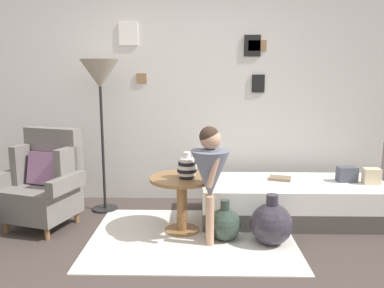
{
  "coord_description": "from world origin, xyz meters",
  "views": [
    {
      "loc": [
        0.22,
        -2.64,
        1.5
      ],
      "look_at": [
        0.15,
        0.95,
        0.85
      ],
      "focal_mm": 36.09,
      "sensor_mm": 36.0,
      "label": 1
    }
  ],
  "objects_px": {
    "book_on_daybed": "(280,178)",
    "person_child": "(210,171)",
    "demijohn_far": "(271,224)",
    "armchair": "(45,183)",
    "daybed": "(293,200)",
    "demijohn_near": "(225,224)",
    "vase_striped": "(187,168)",
    "side_table": "(182,192)",
    "floor_lamp": "(100,80)"
  },
  "relations": [
    {
      "from": "demijohn_near",
      "to": "book_on_daybed",
      "type": "bearing_deg",
      "value": 45.33
    },
    {
      "from": "armchair",
      "to": "demijohn_near",
      "type": "height_order",
      "value": "armchair"
    },
    {
      "from": "daybed",
      "to": "demijohn_far",
      "type": "distance_m",
      "value": 0.71
    },
    {
      "from": "book_on_daybed",
      "to": "side_table",
      "type": "bearing_deg",
      "value": -156.82
    },
    {
      "from": "book_on_daybed",
      "to": "demijohn_near",
      "type": "bearing_deg",
      "value": -134.67
    },
    {
      "from": "side_table",
      "to": "book_on_daybed",
      "type": "relative_size",
      "value": 2.75
    },
    {
      "from": "person_child",
      "to": "demijohn_far",
      "type": "relative_size",
      "value": 2.31
    },
    {
      "from": "demijohn_far",
      "to": "person_child",
      "type": "bearing_deg",
      "value": 179.53
    },
    {
      "from": "side_table",
      "to": "vase_striped",
      "type": "height_order",
      "value": "vase_striped"
    },
    {
      "from": "person_child",
      "to": "demijohn_far",
      "type": "height_order",
      "value": "person_child"
    },
    {
      "from": "daybed",
      "to": "person_child",
      "type": "relative_size",
      "value": 1.79
    },
    {
      "from": "person_child",
      "to": "book_on_daybed",
      "type": "height_order",
      "value": "person_child"
    },
    {
      "from": "armchair",
      "to": "vase_striped",
      "type": "bearing_deg",
      "value": -6.5
    },
    {
      "from": "daybed",
      "to": "demijohn_near",
      "type": "bearing_deg",
      "value": -144.02
    },
    {
      "from": "book_on_daybed",
      "to": "person_child",
      "type": "bearing_deg",
      "value": -137.21
    },
    {
      "from": "floor_lamp",
      "to": "demijohn_far",
      "type": "bearing_deg",
      "value": -26.9
    },
    {
      "from": "book_on_daybed",
      "to": "floor_lamp",
      "type": "bearing_deg",
      "value": 175.42
    },
    {
      "from": "side_table",
      "to": "demijohn_far",
      "type": "distance_m",
      "value": 0.88
    },
    {
      "from": "side_table",
      "to": "demijohn_near",
      "type": "distance_m",
      "value": 0.5
    },
    {
      "from": "armchair",
      "to": "daybed",
      "type": "relative_size",
      "value": 0.51
    },
    {
      "from": "armchair",
      "to": "floor_lamp",
      "type": "relative_size",
      "value": 0.59
    },
    {
      "from": "vase_striped",
      "to": "demijohn_far",
      "type": "height_order",
      "value": "vase_striped"
    },
    {
      "from": "vase_striped",
      "to": "demijohn_near",
      "type": "relative_size",
      "value": 0.65
    },
    {
      "from": "vase_striped",
      "to": "person_child",
      "type": "xyz_separation_m",
      "value": [
        0.21,
        -0.24,
        0.03
      ]
    },
    {
      "from": "person_child",
      "to": "vase_striped",
      "type": "bearing_deg",
      "value": 131.38
    },
    {
      "from": "armchair",
      "to": "demijohn_far",
      "type": "xyz_separation_m",
      "value": [
        2.18,
        -0.41,
        -0.25
      ]
    },
    {
      "from": "floor_lamp",
      "to": "person_child",
      "type": "xyz_separation_m",
      "value": [
        1.15,
        -0.86,
        -0.77
      ]
    },
    {
      "from": "person_child",
      "to": "book_on_daybed",
      "type": "xyz_separation_m",
      "value": [
        0.76,
        0.7,
        -0.26
      ]
    },
    {
      "from": "armchair",
      "to": "person_child",
      "type": "height_order",
      "value": "person_child"
    },
    {
      "from": "side_table",
      "to": "floor_lamp",
      "type": "distance_m",
      "value": 1.5
    },
    {
      "from": "person_child",
      "to": "demijohn_near",
      "type": "height_order",
      "value": "person_child"
    },
    {
      "from": "daybed",
      "to": "vase_striped",
      "type": "distance_m",
      "value": 1.24
    },
    {
      "from": "book_on_daybed",
      "to": "demijohn_near",
      "type": "relative_size",
      "value": 0.58
    },
    {
      "from": "demijohn_far",
      "to": "armchair",
      "type": "bearing_deg",
      "value": 169.46
    },
    {
      "from": "armchair",
      "to": "daybed",
      "type": "xyz_separation_m",
      "value": [
        2.52,
        0.22,
        -0.24
      ]
    },
    {
      "from": "demijohn_far",
      "to": "floor_lamp",
      "type": "bearing_deg",
      "value": 153.1
    },
    {
      "from": "armchair",
      "to": "demijohn_near",
      "type": "xyz_separation_m",
      "value": [
        1.77,
        -0.33,
        -0.29
      ]
    },
    {
      "from": "armchair",
      "to": "book_on_daybed",
      "type": "distance_m",
      "value": 2.41
    },
    {
      "from": "book_on_daybed",
      "to": "demijohn_far",
      "type": "bearing_deg",
      "value": -106.8
    },
    {
      "from": "side_table",
      "to": "book_on_daybed",
      "type": "xyz_separation_m",
      "value": [
        1.02,
        0.44,
        0.02
      ]
    },
    {
      "from": "side_table",
      "to": "person_child",
      "type": "distance_m",
      "value": 0.47
    },
    {
      "from": "vase_striped",
      "to": "armchair",
      "type": "bearing_deg",
      "value": 173.5
    },
    {
      "from": "floor_lamp",
      "to": "person_child",
      "type": "distance_m",
      "value": 1.63
    },
    {
      "from": "floor_lamp",
      "to": "demijohn_near",
      "type": "relative_size",
      "value": 4.34
    },
    {
      "from": "armchair",
      "to": "demijohn_far",
      "type": "distance_m",
      "value": 2.23
    },
    {
      "from": "side_table",
      "to": "demijohn_near",
      "type": "bearing_deg",
      "value": -25.56
    },
    {
      "from": "person_child",
      "to": "demijohn_far",
      "type": "distance_m",
      "value": 0.73
    },
    {
      "from": "daybed",
      "to": "book_on_daybed",
      "type": "bearing_deg",
      "value": 145.54
    },
    {
      "from": "person_child",
      "to": "armchair",
      "type": "bearing_deg",
      "value": 166.19
    },
    {
      "from": "vase_striped",
      "to": "book_on_daybed",
      "type": "bearing_deg",
      "value": 25.61
    }
  ]
}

